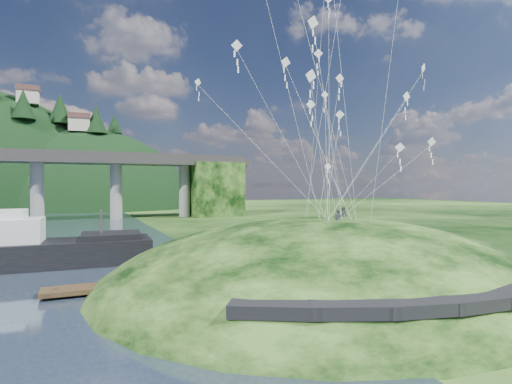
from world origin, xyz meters
name	(u,v)px	position (x,y,z in m)	size (l,w,h in m)	color
ground	(239,302)	(0.00, 0.00, 0.00)	(320.00, 320.00, 0.00)	black
grass_hill	(324,302)	(8.00, 2.00, -1.50)	(36.00, 32.00, 13.00)	black
footpath	(449,294)	(7.46, -9.74, 2.08)	(22.29, 5.84, 0.83)	black
work_barge	(33,249)	(-13.08, 17.75, 1.76)	(20.31, 6.57, 7.01)	black
wooden_dock	(140,284)	(-5.32, 5.85, 0.41)	(12.99, 2.32, 0.93)	#372716
kite_flyers	(342,208)	(10.33, 2.94, 5.71)	(4.00, 4.23, 1.76)	#292D36
kite_swarm	(328,51)	(8.52, 2.29, 18.04)	(14.88, 16.03, 18.93)	white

